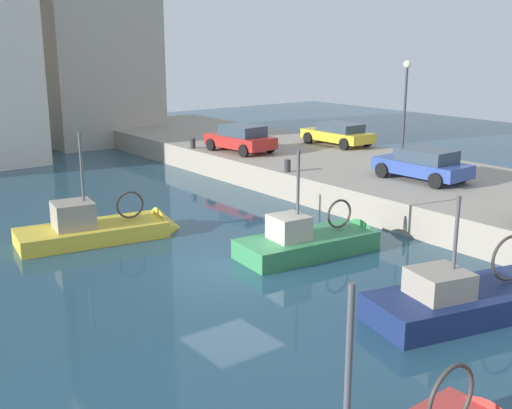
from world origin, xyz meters
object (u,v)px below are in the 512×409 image
(fishing_boat_green, at_px, (317,249))
(parked_car_blue, at_px, (423,164))
(fishing_boat_navy, at_px, (475,310))
(parked_car_red, at_px, (241,138))
(mooring_bollard_mid, at_px, (288,166))
(parked_car_yellow, at_px, (338,133))
(fishing_boat_yellow, at_px, (105,235))
(quay_streetlamp, at_px, (406,95))
(mooring_bollard_north, at_px, (193,143))

(fishing_boat_green, height_order, parked_car_blue, fishing_boat_green)
(fishing_boat_green, bearing_deg, fishing_boat_navy, -90.95)
(parked_car_red, distance_m, mooring_bollard_mid, 5.73)
(parked_car_yellow, bearing_deg, fishing_boat_navy, -124.18)
(parked_car_red, bearing_deg, fishing_boat_navy, -107.24)
(fishing_boat_yellow, xyz_separation_m, parked_car_yellow, (16.26, 4.68, 1.73))
(fishing_boat_navy, xyz_separation_m, parked_car_red, (5.62, 18.12, 1.82))
(fishing_boat_green, relative_size, parked_car_red, 1.42)
(parked_car_blue, bearing_deg, fishing_boat_navy, -134.15)
(fishing_boat_green, relative_size, parked_car_blue, 1.40)
(parked_car_blue, distance_m, quay_streetlamp, 4.55)
(fishing_boat_yellow, relative_size, parked_car_blue, 1.51)
(fishing_boat_green, height_order, parked_car_red, fishing_boat_green)
(fishing_boat_yellow, height_order, parked_car_blue, fishing_boat_yellow)
(quay_streetlamp, bearing_deg, fishing_boat_green, -154.69)
(mooring_bollard_north, bearing_deg, mooring_bollard_mid, -90.00)
(parked_car_blue, xyz_separation_m, mooring_bollard_north, (-3.39, 12.79, -0.42))
(fishing_boat_yellow, bearing_deg, parked_car_yellow, 16.07)
(fishing_boat_navy, xyz_separation_m, fishing_boat_yellow, (-4.98, 11.91, 0.03))
(fishing_boat_green, bearing_deg, mooring_bollard_north, 74.16)
(fishing_boat_navy, bearing_deg, fishing_boat_green, 89.05)
(fishing_boat_navy, distance_m, parked_car_blue, 11.03)
(parked_car_yellow, xyz_separation_m, mooring_bollard_north, (-7.08, 4.00, -0.38))
(parked_car_blue, bearing_deg, fishing_boat_green, -167.87)
(mooring_bollard_north, bearing_deg, quay_streetlamp, -60.01)
(fishing_boat_green, height_order, mooring_bollard_mid, fishing_boat_green)
(fishing_boat_green, height_order, mooring_bollard_north, fishing_boat_green)
(fishing_boat_navy, height_order, parked_car_blue, fishing_boat_navy)
(fishing_boat_yellow, relative_size, parked_car_yellow, 1.46)
(fishing_boat_green, xyz_separation_m, mooring_bollard_mid, (4.08, 6.39, 1.38))
(mooring_bollard_north, bearing_deg, parked_car_yellow, -29.42)
(parked_car_yellow, relative_size, quay_streetlamp, 0.87)
(parked_car_red, relative_size, mooring_bollard_north, 7.33)
(fishing_boat_yellow, bearing_deg, mooring_bollard_north, 43.42)
(fishing_boat_yellow, bearing_deg, quay_streetlamp, -4.28)
(mooring_bollard_north, bearing_deg, fishing_boat_navy, -101.49)
(fishing_boat_yellow, bearing_deg, fishing_boat_green, -48.32)
(fishing_boat_green, relative_size, quay_streetlamp, 1.18)
(fishing_boat_yellow, xyz_separation_m, parked_car_red, (10.61, 6.20, 1.79))
(parked_car_blue, bearing_deg, parked_car_yellow, 67.21)
(quay_streetlamp, bearing_deg, mooring_bollard_north, 119.99)
(parked_car_yellow, relative_size, mooring_bollard_mid, 7.65)
(mooring_bollard_mid, bearing_deg, parked_car_red, 75.44)
(fishing_boat_navy, height_order, parked_car_yellow, fishing_boat_navy)
(fishing_boat_navy, xyz_separation_m, mooring_bollard_mid, (4.19, 12.59, 1.38))
(fishing_boat_yellow, xyz_separation_m, quay_streetlamp, (14.82, -1.11, 4.33))
(fishing_boat_green, relative_size, parked_car_yellow, 1.36)
(fishing_boat_navy, distance_m, fishing_boat_yellow, 12.91)
(fishing_boat_green, bearing_deg, mooring_bollard_mid, 57.43)
(fishing_boat_yellow, height_order, quay_streetlamp, quay_streetlamp)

